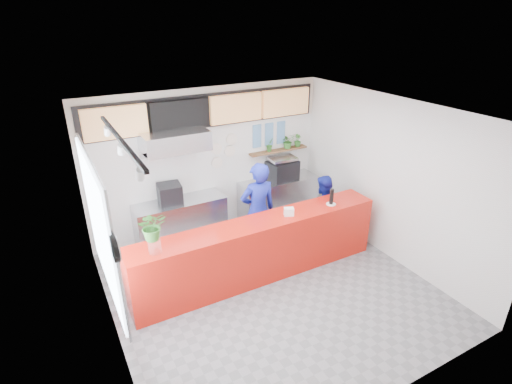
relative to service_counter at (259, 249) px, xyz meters
name	(u,v)px	position (x,y,z in m)	size (l,w,h in m)	color
floor	(271,288)	(0.00, -0.40, -0.55)	(5.00, 5.00, 0.00)	slate
ceiling	(274,114)	(0.00, -0.40, 2.45)	(5.00, 5.00, 0.00)	silver
wall_back	(210,161)	(0.00, 2.10, 0.95)	(5.00, 5.00, 0.00)	white
wall_left	(104,253)	(-2.50, -0.40, 0.95)	(5.00, 5.00, 0.00)	white
wall_right	(390,180)	(2.50, -0.40, 0.95)	(5.00, 5.00, 0.00)	white
service_counter	(259,249)	(0.00, 0.00, 0.00)	(4.50, 0.60, 1.10)	red
cream_band	(207,108)	(0.00, 2.09, 2.05)	(5.00, 0.02, 0.80)	beige
prep_bench	(181,221)	(-0.80, 1.80, -0.10)	(1.80, 0.60, 0.90)	#B2B5BA
panini_oven	(170,194)	(-0.97, 1.80, 0.54)	(0.43, 0.43, 0.39)	black
extraction_hood	(175,141)	(-0.80, 1.75, 1.60)	(1.20, 0.70, 0.35)	#B2B5BA
hood_lip	(176,151)	(-0.80, 1.75, 1.40)	(1.20, 0.70, 0.08)	#B2B5BA
right_bench	(278,198)	(1.50, 1.80, -0.10)	(1.80, 0.60, 0.90)	#B2B5BA
espresso_machine	(282,170)	(1.58, 1.80, 0.56)	(0.64, 0.46, 0.41)	black
espresso_tray	(282,159)	(1.58, 1.80, 0.83)	(0.59, 0.41, 0.05)	silver
herb_shelf	(279,150)	(1.60, 2.00, 0.95)	(1.40, 0.18, 0.04)	brown
menu_board_far_left	(115,123)	(-1.75, 1.98, 2.00)	(1.10, 0.10, 0.55)	tan
menu_board_mid_left	(180,115)	(-0.59, 1.98, 2.00)	(1.10, 0.10, 0.55)	black
menu_board_mid_right	(236,108)	(0.57, 1.98, 2.00)	(1.10, 0.10, 0.55)	tan
menu_board_far_right	(285,102)	(1.73, 1.98, 2.00)	(1.10, 0.10, 0.55)	tan
soffit	(208,111)	(0.00, 2.06, 2.00)	(4.80, 0.04, 0.65)	black
window_pane	(100,228)	(-2.47, -0.10, 1.15)	(0.04, 2.20, 1.90)	silver
window_frame	(101,228)	(-2.45, -0.10, 1.15)	(0.03, 2.30, 2.00)	#B2B5BA
wall_clock_rim	(115,249)	(-2.46, -1.30, 1.50)	(0.30, 0.30, 0.05)	black
wall_clock_face	(118,248)	(-2.43, -1.30, 1.50)	(0.26, 0.26, 0.02)	white
track_rail	(120,139)	(-2.10, -0.40, 2.39)	(0.05, 2.40, 0.04)	black
dec_plate_a	(216,149)	(0.15, 2.07, 1.20)	(0.24, 0.24, 0.03)	silver
dec_plate_b	(230,151)	(0.45, 2.07, 1.10)	(0.24, 0.24, 0.03)	silver
dec_plate_c	(217,163)	(0.15, 2.07, 0.90)	(0.24, 0.24, 0.03)	silver
dec_plate_d	(232,139)	(0.50, 2.07, 1.35)	(0.24, 0.24, 0.03)	silver
photo_frame_a	(257,131)	(1.10, 2.08, 1.45)	(0.20, 0.02, 0.25)	#598CBF
photo_frame_b	(269,129)	(1.40, 2.08, 1.45)	(0.20, 0.02, 0.25)	#598CBF
photo_frame_c	(281,127)	(1.70, 2.08, 1.45)	(0.20, 0.02, 0.25)	#598CBF
photo_frame_d	(257,142)	(1.10, 2.08, 1.20)	(0.20, 0.02, 0.25)	#598CBF
photo_frame_e	(269,140)	(1.40, 2.08, 1.20)	(0.20, 0.02, 0.25)	#598CBF
photo_frame_f	(281,138)	(1.70, 2.08, 1.20)	(0.20, 0.02, 0.25)	#598CBF
staff_center	(258,211)	(0.32, 0.63, 0.39)	(0.69, 0.45, 1.88)	#152096
staff_right	(322,209)	(1.69, 0.47, 0.15)	(0.69, 0.53, 1.41)	#152096
herb_b	(270,145)	(1.37, 2.00, 1.12)	(0.16, 0.13, 0.30)	#316D26
herb_c	(288,141)	(1.84, 2.00, 1.13)	(0.30, 0.26, 0.33)	#316D26
herb_d	(298,140)	(2.10, 2.00, 1.11)	(0.15, 0.14, 0.28)	#316D26
glass_vase	(155,245)	(-1.79, -0.09, 0.67)	(0.19, 0.19, 0.23)	white
basil_vase	(152,226)	(-1.79, -0.09, 0.99)	(0.40, 0.34, 0.44)	#316D26
napkin_holder	(289,212)	(0.55, -0.05, 0.62)	(0.16, 0.10, 0.14)	white
white_plate	(331,204)	(1.46, -0.06, 0.56)	(0.18, 0.18, 0.01)	white
pepper_mill	(332,196)	(1.46, -0.06, 0.71)	(0.07, 0.07, 0.29)	black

